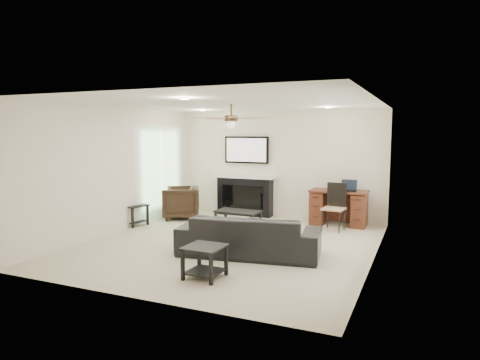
% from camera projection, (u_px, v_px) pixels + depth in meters
% --- Properties ---
extents(room_shell, '(5.50, 5.54, 2.52)m').
position_uv_depth(room_shell, '(240.00, 151.00, 7.52)').
color(room_shell, beige).
rests_on(room_shell, ground).
extents(sofa, '(2.40, 1.24, 0.67)m').
position_uv_depth(sofa, '(249.00, 235.00, 6.98)').
color(sofa, black).
rests_on(sofa, ground).
extents(armchair, '(1.10, 1.09, 0.75)m').
position_uv_depth(armchair, '(181.00, 203.00, 9.96)').
color(armchair, black).
rests_on(armchair, ground).
extents(coffee_table, '(0.93, 0.56, 0.40)m').
position_uv_depth(coffee_table, '(238.00, 220.00, 8.81)').
color(coffee_table, black).
rests_on(coffee_table, ground).
extents(end_table_near, '(0.54, 0.54, 0.45)m').
position_uv_depth(end_table_near, '(205.00, 262.00, 5.91)').
color(end_table_near, black).
rests_on(end_table_near, ground).
extents(end_table_left, '(0.59, 0.59, 0.45)m').
position_uv_depth(end_table_left, '(134.00, 215.00, 9.24)').
color(end_table_left, black).
rests_on(end_table_left, ground).
extents(fireplace_unit, '(1.52, 0.34, 1.91)m').
position_uv_depth(fireplace_unit, '(245.00, 176.00, 10.27)').
color(fireplace_unit, black).
rests_on(fireplace_unit, ground).
extents(desk, '(1.22, 0.56, 0.76)m').
position_uv_depth(desk, '(338.00, 208.00, 9.23)').
color(desk, '#3F180F').
rests_on(desk, ground).
extents(desk_chair, '(0.46, 0.48, 0.97)m').
position_uv_depth(desk_chair, '(334.00, 207.00, 8.72)').
color(desk_chair, black).
rests_on(desk_chair, ground).
extents(laptop, '(0.33, 0.24, 0.23)m').
position_uv_depth(laptop, '(348.00, 186.00, 9.08)').
color(laptop, black).
rests_on(laptop, desk).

